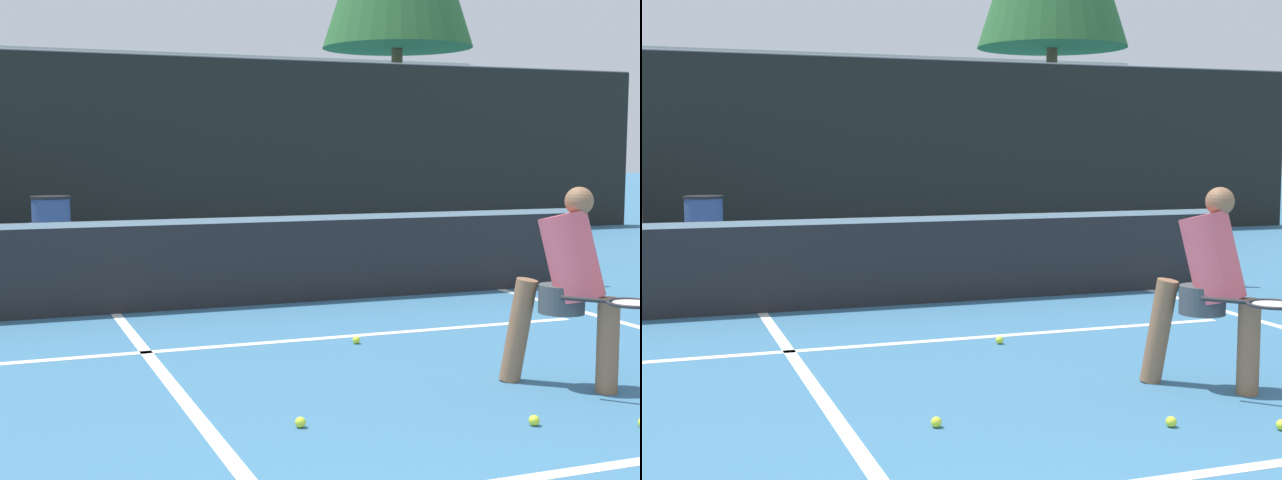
# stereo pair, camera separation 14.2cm
# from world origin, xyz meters

# --- Properties ---
(court_service_line) EXTENTS (8.25, 0.10, 0.01)m
(court_service_line) POSITION_xyz_m (0.00, 5.69, 0.00)
(court_service_line) COLOR white
(court_service_line) RESTS_ON ground
(court_center_mark) EXTENTS (0.10, 5.35, 0.01)m
(court_center_mark) POSITION_xyz_m (0.00, 4.85, 0.00)
(court_center_mark) COLOR white
(court_center_mark) RESTS_ON ground
(net) EXTENTS (11.09, 0.09, 1.07)m
(net) POSITION_xyz_m (0.00, 7.52, 0.51)
(net) COLOR slate
(net) RESTS_ON ground
(fence_back) EXTENTS (24.00, 0.06, 3.35)m
(fence_back) POSITION_xyz_m (0.00, 14.49, 1.67)
(fence_back) COLOR black
(fence_back) RESTS_ON ground
(player_practicing) EXTENTS (0.74, 1.16, 1.42)m
(player_practicing) POSITION_xyz_m (2.57, 3.57, 0.75)
(player_practicing) COLOR #8C6042
(player_practicing) RESTS_ON ground
(tennis_ball_scattered_2) EXTENTS (0.07, 0.07, 0.07)m
(tennis_ball_scattered_2) POSITION_xyz_m (2.46, 2.64, 0.03)
(tennis_ball_scattered_2) COLOR #D1E033
(tennis_ball_scattered_2) RESTS_ON ground
(tennis_ball_scattered_5) EXTENTS (0.07, 0.07, 0.07)m
(tennis_ball_scattered_5) POSITION_xyz_m (0.53, 3.37, 0.03)
(tennis_ball_scattered_5) COLOR #D1E033
(tennis_ball_scattered_5) RESTS_ON ground
(tennis_ball_scattered_7) EXTENTS (0.07, 0.07, 0.07)m
(tennis_ball_scattered_7) POSITION_xyz_m (1.75, 5.38, 0.03)
(tennis_ball_scattered_7) COLOR #D1E033
(tennis_ball_scattered_7) RESTS_ON ground
(tennis_ball_scattered_8) EXTENTS (0.07, 0.07, 0.07)m
(tennis_ball_scattered_8) POSITION_xyz_m (1.87, 2.91, 0.03)
(tennis_ball_scattered_8) COLOR #D1E033
(tennis_ball_scattered_8) RESTS_ON ground
(trash_bin) EXTENTS (0.62, 0.62, 0.93)m
(trash_bin) POSITION_xyz_m (-0.24, 13.07, 0.47)
(trash_bin) COLOR #384C7F
(trash_bin) RESTS_ON ground
(building_far) EXTENTS (36.00, 2.40, 5.24)m
(building_far) POSITION_xyz_m (0.00, 32.90, 2.62)
(building_far) COLOR beige
(building_far) RESTS_ON ground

